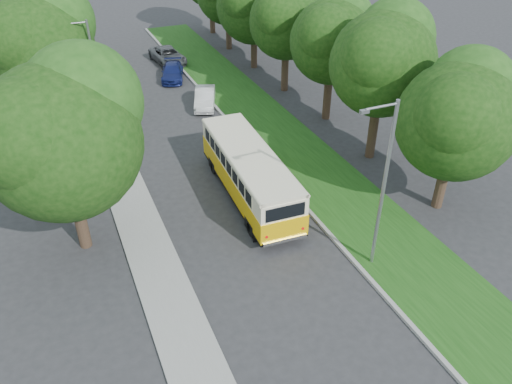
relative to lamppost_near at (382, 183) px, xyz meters
name	(u,v)px	position (x,y,z in m)	size (l,w,h in m)	color
ground	(263,255)	(-4.21, 2.50, -4.37)	(120.00, 120.00, 0.00)	#2C2C2F
curb	(285,185)	(-0.61, 7.50, -4.29)	(0.20, 70.00, 0.15)	gray
grass_verge	(321,176)	(1.74, 7.50, -4.30)	(4.50, 70.00, 0.13)	#1A4713
sidewalk	(138,220)	(-9.01, 7.50, -4.31)	(2.20, 70.00, 0.12)	gray
treeline	(200,24)	(-1.06, 20.49, 1.56)	(24.27, 41.91, 9.46)	#332319
lamppost_near	(382,183)	(0.00, 0.00, 0.00)	(1.71, 0.16, 8.00)	gray
lamppost_far	(94,74)	(-8.91, 18.50, -0.25)	(1.71, 0.16, 7.50)	gray
warning_sign	(115,133)	(-8.71, 14.48, -2.66)	(0.56, 0.10, 2.50)	gray
vintage_bus	(249,174)	(-2.91, 7.25, -2.92)	(2.50, 9.72, 2.89)	yellow
car_silver	(238,135)	(-1.22, 13.28, -3.73)	(1.50, 3.73, 1.27)	#9F9FA3
car_white	(205,98)	(-1.21, 19.95, -3.70)	(1.42, 4.07, 1.34)	silver
car_blue	(172,72)	(-1.93, 26.50, -3.75)	(1.73, 4.26, 1.24)	navy
car_grey	(168,56)	(-1.21, 30.66, -3.68)	(2.29, 4.96, 1.38)	#54585C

